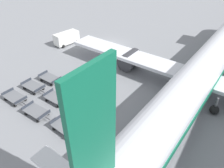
{
  "coord_description": "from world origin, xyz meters",
  "views": [
    {
      "loc": [
        20.06,
        -31.36,
        16.7
      ],
      "look_at": [
        8.44,
        -12.99,
        1.76
      ],
      "focal_mm": 35.0,
      "sensor_mm": 36.0,
      "label": 1
    }
  ],
  "objects_px": {
    "baggage_dolly_row_near_col_b": "(36,112)",
    "baggage_dolly_row_mid_a_col_b": "(56,98)",
    "service_van": "(67,38)",
    "baggage_dolly_row_near_col_c": "(65,127)",
    "baggage_dolly_row_mid_b_col_a": "(50,78)",
    "baggage_dolly_row_mid_a_col_a": "(33,87)",
    "baggage_dolly_row_mid_a_col_c": "(84,113)",
    "baggage_dolly_row_mid_b_col_c": "(99,101)",
    "baggage_dolly_row_mid_b_col_b": "(73,88)",
    "airplane": "(204,69)",
    "baggage_dolly_row_near_col_a": "(15,97)"
  },
  "relations": [
    {
      "from": "service_van",
      "to": "baggage_dolly_row_mid_a_col_a",
      "type": "xyz_separation_m",
      "value": [
        6.08,
        -13.15,
        -0.69
      ]
    },
    {
      "from": "baggage_dolly_row_mid_b_col_a",
      "to": "airplane",
      "type": "bearing_deg",
      "value": 27.01
    },
    {
      "from": "baggage_dolly_row_near_col_c",
      "to": "baggage_dolly_row_mid_a_col_a",
      "type": "bearing_deg",
      "value": 159.12
    },
    {
      "from": "service_van",
      "to": "baggage_dolly_row_near_col_c",
      "type": "height_order",
      "value": "service_van"
    },
    {
      "from": "baggage_dolly_row_near_col_b",
      "to": "baggage_dolly_row_mid_a_col_c",
      "type": "bearing_deg",
      "value": 29.87
    },
    {
      "from": "baggage_dolly_row_near_col_b",
      "to": "baggage_dolly_row_mid_b_col_c",
      "type": "bearing_deg",
      "value": 47.82
    },
    {
      "from": "service_van",
      "to": "baggage_dolly_row_near_col_c",
      "type": "xyz_separation_m",
      "value": [
        14.5,
        -16.37,
        -0.69
      ]
    },
    {
      "from": "baggage_dolly_row_near_col_c",
      "to": "baggage_dolly_row_near_col_a",
      "type": "bearing_deg",
      "value": 177.04
    },
    {
      "from": "service_van",
      "to": "baggage_dolly_row_mid_b_col_b",
      "type": "height_order",
      "value": "service_van"
    },
    {
      "from": "baggage_dolly_row_near_col_a",
      "to": "service_van",
      "type": "bearing_deg",
      "value": 110.55
    },
    {
      "from": "baggage_dolly_row_mid_a_col_c",
      "to": "baggage_dolly_row_mid_b_col_b",
      "type": "relative_size",
      "value": 1.0
    },
    {
      "from": "baggage_dolly_row_mid_b_col_b",
      "to": "baggage_dolly_row_mid_b_col_c",
      "type": "distance_m",
      "value": 4.29
    },
    {
      "from": "service_van",
      "to": "baggage_dolly_row_near_col_a",
      "type": "height_order",
      "value": "service_van"
    },
    {
      "from": "airplane",
      "to": "baggage_dolly_row_mid_a_col_a",
      "type": "xyz_separation_m",
      "value": [
        -18.1,
        -11.58,
        -2.53
      ]
    },
    {
      "from": "service_van",
      "to": "baggage_dolly_row_near_col_a",
      "type": "bearing_deg",
      "value": -69.45
    },
    {
      "from": "service_van",
      "to": "baggage_dolly_row_near_col_c",
      "type": "bearing_deg",
      "value": -48.47
    },
    {
      "from": "baggage_dolly_row_mid_a_col_c",
      "to": "baggage_dolly_row_mid_a_col_a",
      "type": "bearing_deg",
      "value": 176.56
    },
    {
      "from": "baggage_dolly_row_mid_a_col_a",
      "to": "baggage_dolly_row_mid_a_col_b",
      "type": "xyz_separation_m",
      "value": [
        4.25,
        -0.21,
        0.0
      ]
    },
    {
      "from": "baggage_dolly_row_mid_a_col_b",
      "to": "baggage_dolly_row_mid_b_col_c",
      "type": "bearing_deg",
      "value": 26.8
    },
    {
      "from": "baggage_dolly_row_near_col_b",
      "to": "baggage_dolly_row_mid_a_col_a",
      "type": "distance_m",
      "value": 5.16
    },
    {
      "from": "baggage_dolly_row_near_col_b",
      "to": "baggage_dolly_row_mid_a_col_b",
      "type": "bearing_deg",
      "value": 86.86
    },
    {
      "from": "baggage_dolly_row_mid_b_col_a",
      "to": "baggage_dolly_row_mid_b_col_b",
      "type": "xyz_separation_m",
      "value": [
        4.2,
        -0.14,
        0.0
      ]
    },
    {
      "from": "airplane",
      "to": "baggage_dolly_row_near_col_a",
      "type": "distance_m",
      "value": 23.32
    },
    {
      "from": "baggage_dolly_row_near_col_a",
      "to": "baggage_dolly_row_mid_a_col_c",
      "type": "bearing_deg",
      "value": 14.4
    },
    {
      "from": "baggage_dolly_row_near_col_c",
      "to": "baggage_dolly_row_mid_a_col_b",
      "type": "relative_size",
      "value": 1.01
    },
    {
      "from": "baggage_dolly_row_near_col_b",
      "to": "baggage_dolly_row_mid_b_col_b",
      "type": "height_order",
      "value": "same"
    },
    {
      "from": "airplane",
      "to": "baggage_dolly_row_mid_b_col_c",
      "type": "xyz_separation_m",
      "value": [
        -9.23,
        -9.45,
        -2.53
      ]
    },
    {
      "from": "airplane",
      "to": "baggage_dolly_row_mid_b_col_b",
      "type": "relative_size",
      "value": 13.0
    },
    {
      "from": "baggage_dolly_row_mid_b_col_a",
      "to": "baggage_dolly_row_mid_a_col_c",
      "type": "bearing_deg",
      "value": -20.36
    },
    {
      "from": "baggage_dolly_row_mid_b_col_a",
      "to": "baggage_dolly_row_mid_b_col_b",
      "type": "relative_size",
      "value": 0.99
    },
    {
      "from": "service_van",
      "to": "baggage_dolly_row_mid_a_col_c",
      "type": "bearing_deg",
      "value": -42.86
    },
    {
      "from": "baggage_dolly_row_near_col_b",
      "to": "baggage_dolly_row_near_col_c",
      "type": "bearing_deg",
      "value": -0.86
    },
    {
      "from": "baggage_dolly_row_mid_a_col_b",
      "to": "baggage_dolly_row_mid_a_col_c",
      "type": "relative_size",
      "value": 0.99
    },
    {
      "from": "baggage_dolly_row_mid_a_col_b",
      "to": "baggage_dolly_row_mid_b_col_a",
      "type": "xyz_separation_m",
      "value": [
        -3.86,
        2.76,
        0.0
      ]
    },
    {
      "from": "airplane",
      "to": "baggage_dolly_row_near_col_c",
      "type": "xyz_separation_m",
      "value": [
        -9.68,
        -14.79,
        -2.53
      ]
    },
    {
      "from": "baggage_dolly_row_near_col_a",
      "to": "baggage_dolly_row_mid_b_col_a",
      "type": "xyz_separation_m",
      "value": [
        0.49,
        5.32,
        0.0
      ]
    },
    {
      "from": "baggage_dolly_row_mid_a_col_a",
      "to": "baggage_dolly_row_mid_b_col_c",
      "type": "xyz_separation_m",
      "value": [
        8.87,
        2.12,
        0.0
      ]
    },
    {
      "from": "baggage_dolly_row_near_col_c",
      "to": "baggage_dolly_row_mid_a_col_c",
      "type": "height_order",
      "value": "same"
    },
    {
      "from": "baggage_dolly_row_mid_a_col_a",
      "to": "baggage_dolly_row_near_col_c",
      "type": "bearing_deg",
      "value": -20.88
    },
    {
      "from": "baggage_dolly_row_mid_a_col_a",
      "to": "airplane",
      "type": "bearing_deg",
      "value": 32.61
    },
    {
      "from": "service_van",
      "to": "baggage_dolly_row_mid_a_col_a",
      "type": "distance_m",
      "value": 14.51
    },
    {
      "from": "airplane",
      "to": "baggage_dolly_row_mid_b_col_b",
      "type": "xyz_separation_m",
      "value": [
        -13.51,
        -9.17,
        -2.53
      ]
    },
    {
      "from": "baggage_dolly_row_mid_b_col_c",
      "to": "service_van",
      "type": "bearing_deg",
      "value": 143.57
    },
    {
      "from": "baggage_dolly_row_near_col_b",
      "to": "baggage_dolly_row_mid_b_col_c",
      "type": "xyz_separation_m",
      "value": [
        4.78,
        5.27,
        0.0
      ]
    },
    {
      "from": "baggage_dolly_row_mid_a_col_b",
      "to": "service_van",
      "type": "bearing_deg",
      "value": 127.69
    },
    {
      "from": "baggage_dolly_row_near_col_a",
      "to": "baggage_dolly_row_mid_b_col_b",
      "type": "bearing_deg",
      "value": 47.82
    },
    {
      "from": "baggage_dolly_row_mid_a_col_b",
      "to": "baggage_dolly_row_near_col_b",
      "type": "bearing_deg",
      "value": -93.14
    },
    {
      "from": "airplane",
      "to": "baggage_dolly_row_mid_b_col_b",
      "type": "bearing_deg",
      "value": -145.83
    },
    {
      "from": "airplane",
      "to": "baggage_dolly_row_mid_b_col_a",
      "type": "height_order",
      "value": "airplane"
    },
    {
      "from": "baggage_dolly_row_near_col_b",
      "to": "baggage_dolly_row_mid_b_col_a",
      "type": "relative_size",
      "value": 1.0
    }
  ]
}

